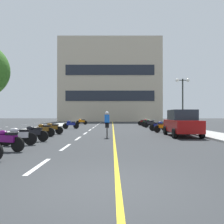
% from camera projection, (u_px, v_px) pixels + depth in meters
% --- Properties ---
extents(ground_plane, '(140.00, 140.00, 0.00)m').
position_uv_depth(ground_plane, '(110.00, 128.00, 25.87)').
color(ground_plane, '#2D3033').
extents(curb_left, '(2.40, 72.00, 0.12)m').
position_uv_depth(curb_left, '(51.00, 126.00, 28.85)').
color(curb_left, '#A8A8A3').
rests_on(curb_left, ground).
extents(curb_right, '(2.40, 72.00, 0.12)m').
position_uv_depth(curb_right, '(169.00, 126.00, 28.90)').
color(curb_right, '#A8A8A3').
rests_on(curb_right, ground).
extents(lane_dash_0, '(0.14, 2.20, 0.01)m').
position_uv_depth(lane_dash_0, '(38.00, 166.00, 6.87)').
color(lane_dash_0, silver).
rests_on(lane_dash_0, ground).
extents(lane_dash_1, '(0.14, 2.20, 0.01)m').
position_uv_depth(lane_dash_1, '(65.00, 147.00, 10.87)').
color(lane_dash_1, silver).
rests_on(lane_dash_1, ground).
extents(lane_dash_2, '(0.14, 2.20, 0.01)m').
position_uv_depth(lane_dash_2, '(77.00, 138.00, 14.86)').
color(lane_dash_2, silver).
rests_on(lane_dash_2, ground).
extents(lane_dash_3, '(0.14, 2.20, 0.01)m').
position_uv_depth(lane_dash_3, '(84.00, 133.00, 18.86)').
color(lane_dash_3, silver).
rests_on(lane_dash_3, ground).
extents(lane_dash_4, '(0.14, 2.20, 0.01)m').
position_uv_depth(lane_dash_4, '(89.00, 130.00, 22.86)').
color(lane_dash_4, silver).
rests_on(lane_dash_4, ground).
extents(lane_dash_5, '(0.14, 2.20, 0.01)m').
position_uv_depth(lane_dash_5, '(92.00, 128.00, 26.86)').
color(lane_dash_5, silver).
rests_on(lane_dash_5, ground).
extents(lane_dash_6, '(0.14, 2.20, 0.01)m').
position_uv_depth(lane_dash_6, '(95.00, 126.00, 30.86)').
color(lane_dash_6, silver).
rests_on(lane_dash_6, ground).
extents(lane_dash_7, '(0.14, 2.20, 0.01)m').
position_uv_depth(lane_dash_7, '(97.00, 125.00, 34.86)').
color(lane_dash_7, silver).
rests_on(lane_dash_7, ground).
extents(lane_dash_8, '(0.14, 2.20, 0.01)m').
position_uv_depth(lane_dash_8, '(98.00, 124.00, 38.86)').
color(lane_dash_8, silver).
rests_on(lane_dash_8, ground).
extents(lane_dash_9, '(0.14, 2.20, 0.01)m').
position_uv_depth(lane_dash_9, '(99.00, 123.00, 42.86)').
color(lane_dash_9, silver).
rests_on(lane_dash_9, ground).
extents(lane_dash_10, '(0.14, 2.20, 0.01)m').
position_uv_depth(lane_dash_10, '(100.00, 122.00, 46.86)').
color(lane_dash_10, silver).
rests_on(lane_dash_10, ground).
extents(lane_dash_11, '(0.14, 2.20, 0.01)m').
position_uv_depth(lane_dash_11, '(101.00, 122.00, 50.86)').
color(lane_dash_11, silver).
rests_on(lane_dash_11, ground).
extents(centre_line_yellow, '(0.12, 66.00, 0.01)m').
position_uv_depth(centre_line_yellow, '(112.00, 127.00, 28.87)').
color(centre_line_yellow, gold).
rests_on(centre_line_yellow, ground).
extents(office_building, '(22.28, 7.45, 18.19)m').
position_uv_depth(office_building, '(109.00, 81.00, 53.64)').
color(office_building, '#BCAD93').
rests_on(office_building, ground).
extents(street_lamp_mid, '(1.46, 0.36, 5.09)m').
position_uv_depth(street_lamp_mid, '(182.00, 92.00, 24.37)').
color(street_lamp_mid, black).
rests_on(street_lamp_mid, curb_right).
extents(parked_car_near, '(1.99, 4.24, 1.82)m').
position_uv_depth(parked_car_near, '(181.00, 123.00, 16.25)').
color(parked_car_near, black).
rests_on(parked_car_near, ground).
extents(motorcycle_1, '(1.64, 0.79, 0.92)m').
position_uv_depth(motorcycle_1, '(5.00, 140.00, 9.63)').
color(motorcycle_1, black).
rests_on(motorcycle_1, ground).
extents(motorcycle_2, '(1.67, 0.70, 0.92)m').
position_uv_depth(motorcycle_2, '(17.00, 136.00, 11.37)').
color(motorcycle_2, black).
rests_on(motorcycle_2, ground).
extents(motorcycle_3, '(1.70, 0.60, 0.92)m').
position_uv_depth(motorcycle_3, '(32.00, 133.00, 13.15)').
color(motorcycle_3, black).
rests_on(motorcycle_3, ground).
extents(motorcycle_4, '(1.66, 0.74, 0.92)m').
position_uv_depth(motorcycle_4, '(43.00, 130.00, 16.16)').
color(motorcycle_4, black).
rests_on(motorcycle_4, ground).
extents(motorcycle_5, '(1.70, 0.60, 0.92)m').
position_uv_depth(motorcycle_5, '(51.00, 128.00, 17.95)').
color(motorcycle_5, black).
rests_on(motorcycle_5, ground).
extents(motorcycle_6, '(1.67, 0.71, 0.92)m').
position_uv_depth(motorcycle_6, '(162.00, 127.00, 19.81)').
color(motorcycle_6, black).
rests_on(motorcycle_6, ground).
extents(motorcycle_7, '(1.70, 0.60, 0.92)m').
position_uv_depth(motorcycle_7, '(158.00, 126.00, 21.76)').
color(motorcycle_7, black).
rests_on(motorcycle_7, ground).
extents(motorcycle_8, '(1.68, 0.65, 0.92)m').
position_uv_depth(motorcycle_8, '(70.00, 124.00, 24.82)').
color(motorcycle_8, black).
rests_on(motorcycle_8, ground).
extents(motorcycle_9, '(1.68, 0.67, 0.92)m').
position_uv_depth(motorcycle_9, '(150.00, 123.00, 27.33)').
color(motorcycle_9, black).
rests_on(motorcycle_9, ground).
extents(motorcycle_10, '(1.70, 0.60, 0.92)m').
position_uv_depth(motorcycle_10, '(148.00, 123.00, 28.87)').
color(motorcycle_10, black).
rests_on(motorcycle_10, ground).
extents(motorcycle_11, '(1.69, 0.60, 0.92)m').
position_uv_depth(motorcycle_11, '(146.00, 122.00, 30.92)').
color(motorcycle_11, black).
rests_on(motorcycle_11, ground).
extents(motorcycle_12, '(1.67, 0.70, 0.92)m').
position_uv_depth(motorcycle_12, '(143.00, 122.00, 32.63)').
color(motorcycle_12, black).
rests_on(motorcycle_12, ground).
extents(motorcycle_13, '(1.67, 0.69, 0.92)m').
position_uv_depth(motorcycle_13, '(81.00, 121.00, 35.04)').
color(motorcycle_13, black).
rests_on(motorcycle_13, ground).
extents(cyclist_rider, '(0.42, 1.77, 1.71)m').
position_uv_depth(cyclist_rider, '(106.00, 124.00, 15.38)').
color(cyclist_rider, black).
rests_on(cyclist_rider, ground).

